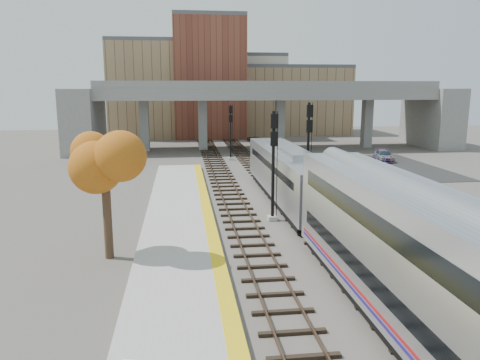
{
  "coord_description": "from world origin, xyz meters",
  "views": [
    {
      "loc": [
        -7.0,
        -20.77,
        8.76
      ],
      "look_at": [
        -3.09,
        10.29,
        2.5
      ],
      "focal_mm": 35.0,
      "sensor_mm": 36.0,
      "label": 1
    }
  ],
  "objects_px": {
    "tree": "(104,162)",
    "car_b": "(370,164)",
    "signal_mast_near": "(273,167)",
    "coach": "(463,296)",
    "car_c": "(384,156)",
    "signal_mast_far": "(231,134)",
    "signal_mast_mid": "(308,150)",
    "locomotive": "(288,173)",
    "car_a": "(356,167)"
  },
  "relations": [
    {
      "from": "coach",
      "to": "locomotive",
      "type": "bearing_deg",
      "value": 90.0
    },
    {
      "from": "signal_mast_far",
      "to": "car_a",
      "type": "height_order",
      "value": "signal_mast_far"
    },
    {
      "from": "car_a",
      "to": "car_b",
      "type": "height_order",
      "value": "car_b"
    },
    {
      "from": "coach",
      "to": "signal_mast_far",
      "type": "xyz_separation_m",
      "value": [
        -2.1,
        44.06,
        0.42
      ]
    },
    {
      "from": "car_a",
      "to": "car_b",
      "type": "relative_size",
      "value": 0.9
    },
    {
      "from": "signal_mast_mid",
      "to": "car_c",
      "type": "bearing_deg",
      "value": 50.12
    },
    {
      "from": "signal_mast_near",
      "to": "signal_mast_far",
      "type": "bearing_deg",
      "value": 90.0
    },
    {
      "from": "coach",
      "to": "car_c",
      "type": "bearing_deg",
      "value": 68.7
    },
    {
      "from": "coach",
      "to": "car_b",
      "type": "bearing_deg",
      "value": 71.35
    },
    {
      "from": "signal_mast_far",
      "to": "car_a",
      "type": "relative_size",
      "value": 2.08
    },
    {
      "from": "car_a",
      "to": "car_b",
      "type": "distance_m",
      "value": 2.45
    },
    {
      "from": "signal_mast_mid",
      "to": "coach",
      "type": "bearing_deg",
      "value": -94.72
    },
    {
      "from": "signal_mast_mid",
      "to": "signal_mast_far",
      "type": "height_order",
      "value": "signal_mast_mid"
    },
    {
      "from": "signal_mast_far",
      "to": "car_b",
      "type": "bearing_deg",
      "value": -30.76
    },
    {
      "from": "coach",
      "to": "signal_mast_mid",
      "type": "bearing_deg",
      "value": 85.28
    },
    {
      "from": "coach",
      "to": "tree",
      "type": "relative_size",
      "value": 3.66
    },
    {
      "from": "car_a",
      "to": "signal_mast_far",
      "type": "bearing_deg",
      "value": 117.08
    },
    {
      "from": "signal_mast_far",
      "to": "car_c",
      "type": "height_order",
      "value": "signal_mast_far"
    },
    {
      "from": "coach",
      "to": "tree",
      "type": "bearing_deg",
      "value": 134.58
    },
    {
      "from": "locomotive",
      "to": "tree",
      "type": "relative_size",
      "value": 2.79
    },
    {
      "from": "signal_mast_near",
      "to": "tree",
      "type": "relative_size",
      "value": 1.06
    },
    {
      "from": "coach",
      "to": "signal_mast_far",
      "type": "relative_size",
      "value": 3.76
    },
    {
      "from": "coach",
      "to": "tree",
      "type": "height_order",
      "value": "tree"
    },
    {
      "from": "coach",
      "to": "signal_mast_near",
      "type": "distance_m",
      "value": 17.89
    },
    {
      "from": "locomotive",
      "to": "car_b",
      "type": "bearing_deg",
      "value": 47.32
    },
    {
      "from": "signal_mast_near",
      "to": "car_b",
      "type": "bearing_deg",
      "value": 51.72
    },
    {
      "from": "car_a",
      "to": "signal_mast_near",
      "type": "bearing_deg",
      "value": -150.1
    },
    {
      "from": "signal_mast_mid",
      "to": "car_b",
      "type": "relative_size",
      "value": 2.13
    },
    {
      "from": "car_c",
      "to": "signal_mast_near",
      "type": "bearing_deg",
      "value": -117.49
    },
    {
      "from": "locomotive",
      "to": "coach",
      "type": "height_order",
      "value": "coach"
    },
    {
      "from": "signal_mast_near",
      "to": "signal_mast_far",
      "type": "distance_m",
      "value": 26.32
    },
    {
      "from": "car_a",
      "to": "car_c",
      "type": "bearing_deg",
      "value": 23.88
    },
    {
      "from": "locomotive",
      "to": "signal_mast_near",
      "type": "xyz_separation_m",
      "value": [
        -2.1,
        -4.86,
        1.35
      ]
    },
    {
      "from": "car_c",
      "to": "coach",
      "type": "bearing_deg",
      "value": -100.87
    },
    {
      "from": "signal_mast_near",
      "to": "signal_mast_mid",
      "type": "xyz_separation_m",
      "value": [
        4.1,
        6.47,
        0.2
      ]
    },
    {
      "from": "car_a",
      "to": "car_c",
      "type": "relative_size",
      "value": 0.74
    },
    {
      "from": "car_b",
      "to": "car_c",
      "type": "height_order",
      "value": "car_c"
    },
    {
      "from": "tree",
      "to": "car_b",
      "type": "height_order",
      "value": "tree"
    },
    {
      "from": "locomotive",
      "to": "car_c",
      "type": "height_order",
      "value": "locomotive"
    },
    {
      "from": "signal_mast_near",
      "to": "car_a",
      "type": "bearing_deg",
      "value": 53.9
    },
    {
      "from": "coach",
      "to": "signal_mast_far",
      "type": "distance_m",
      "value": 44.11
    },
    {
      "from": "car_b",
      "to": "signal_mast_mid",
      "type": "bearing_deg",
      "value": -129.31
    },
    {
      "from": "locomotive",
      "to": "car_b",
      "type": "xyz_separation_m",
      "value": [
        12.03,
        13.04,
        -1.65
      ]
    },
    {
      "from": "car_a",
      "to": "signal_mast_mid",
      "type": "bearing_deg",
      "value": -152.34
    },
    {
      "from": "signal_mast_near",
      "to": "coach",
      "type": "bearing_deg",
      "value": -83.25
    },
    {
      "from": "coach",
      "to": "car_c",
      "type": "distance_m",
      "value": 43.98
    },
    {
      "from": "locomotive",
      "to": "signal_mast_near",
      "type": "height_order",
      "value": "signal_mast_near"
    },
    {
      "from": "coach",
      "to": "car_a",
      "type": "height_order",
      "value": "coach"
    },
    {
      "from": "signal_mast_mid",
      "to": "car_b",
      "type": "xyz_separation_m",
      "value": [
        10.03,
        11.43,
        -3.21
      ]
    },
    {
      "from": "locomotive",
      "to": "signal_mast_far",
      "type": "height_order",
      "value": "signal_mast_far"
    }
  ]
}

